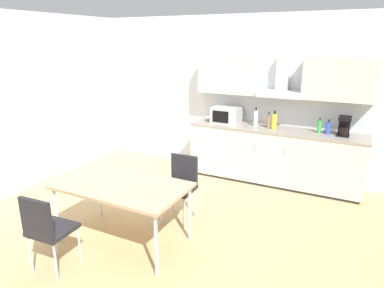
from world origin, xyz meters
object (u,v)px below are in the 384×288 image
bottle_brown (269,121)px  chair_near_left (46,226)px  chair_far_right (181,181)px  bottle_blue (328,128)px  bottle_green (319,126)px  dining_table (122,188)px  microwave (226,115)px  coffee_maker (344,126)px  pendant_lamp (115,81)px  bottle_white (256,118)px  bottle_yellow (274,121)px

bottle_brown → chair_near_left: size_ratio=0.31×
bottle_brown → chair_far_right: (-0.68, -1.76, -0.52)m
bottle_blue → chair_near_left: bearing=-123.5°
bottle_brown → bottle_blue: 0.91m
bottle_green → dining_table: (-1.80, -2.64, -0.35)m
microwave → coffee_maker: coffee_maker is taller
dining_table → pendant_lamp: (0.00, -0.00, 1.21)m
chair_far_right → pendant_lamp: 1.63m
coffee_maker → dining_table: coffee_maker is taller
bottle_brown → bottle_white: (-0.24, 0.06, 0.02)m
bottle_yellow → chair_near_left: 3.70m
bottle_blue → pendant_lamp: size_ratio=0.70×
bottle_white → pendant_lamp: pendant_lamp is taller
pendant_lamp → bottle_yellow: bearing=66.5°
microwave → pendant_lamp: pendant_lamp is taller
microwave → bottle_yellow: size_ratio=1.59×
bottle_yellow → chair_far_right: size_ratio=0.35×
microwave → pendant_lamp: 2.74m
bottle_brown → bottle_blue: (0.91, 0.05, -0.02)m
bottle_yellow → bottle_white: bottle_white is taller
bottle_green → bottle_blue: bottle_green is taller
dining_table → chair_near_left: (-0.33, -0.81, -0.16)m
bottle_green → bottle_blue: size_ratio=1.07×
bottle_white → chair_near_left: size_ratio=0.37×
bottle_brown → bottle_blue: size_ratio=1.20×
microwave → bottle_brown: size_ratio=1.78×
bottle_green → dining_table: 3.21m
bottle_green → chair_near_left: (-2.13, -3.45, -0.51)m
bottle_white → bottle_blue: 1.15m
bottle_blue → dining_table: 3.27m
bottle_green → pendant_lamp: pendant_lamp is taller
bottle_green → bottle_blue: (0.13, -0.02, -0.01)m
bottle_green → chair_near_left: bottle_green is taller
bottle_yellow → bottle_blue: size_ratio=1.35×
bottle_white → chair_far_right: 1.95m
bottle_blue → microwave: bearing=-179.5°
bottle_white → chair_far_right: (-0.45, -1.82, -0.54)m
bottle_green → pendant_lamp: (-1.80, -2.64, 0.87)m
bottle_green → chair_far_right: 2.39m
bottle_green → pendant_lamp: 3.31m
coffee_maker → bottle_white: (-1.37, 0.00, -0.01)m
dining_table → bottle_yellow: bearing=66.5°
bottle_yellow → pendant_lamp: pendant_lamp is taller
coffee_maker → chair_far_right: (-1.82, -1.81, -0.56)m
coffee_maker → bottle_brown: bearing=-177.1°
bottle_brown → dining_table: 2.79m
bottle_brown → chair_far_right: bottle_brown is taller
bottle_yellow → bottle_white: (-0.33, 0.07, 0.01)m
bottle_yellow → bottle_white: bearing=167.4°
chair_near_left → pendant_lamp: pendant_lamp is taller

